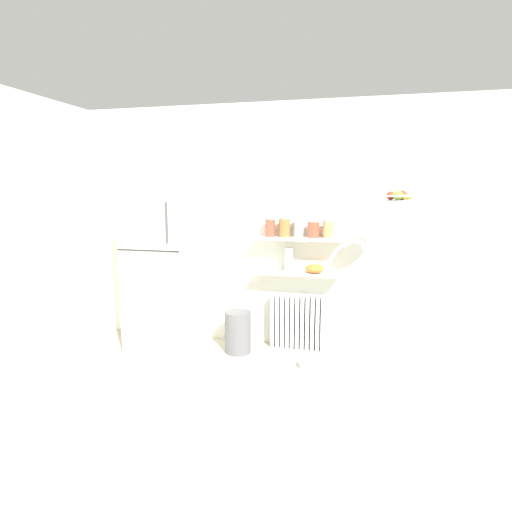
# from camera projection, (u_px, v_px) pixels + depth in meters

# --- Properties ---
(ground_plane) EXTENTS (7.04, 7.04, 0.00)m
(ground_plane) POSITION_uv_depth(u_px,v_px,m) (240.00, 413.00, 3.19)
(ground_plane) COLOR #B2A893
(back_wall) EXTENTS (7.04, 0.10, 2.60)m
(back_wall) POSITION_uv_depth(u_px,v_px,m) (277.00, 227.00, 4.47)
(back_wall) COLOR silver
(back_wall) RESTS_ON ground_plane
(refrigerator) EXTENTS (0.69, 0.70, 1.77)m
(refrigerator) POSITION_uv_depth(u_px,v_px,m) (164.00, 266.00, 4.44)
(refrigerator) COLOR silver
(refrigerator) RESTS_ON ground_plane
(radiator) EXTENTS (0.58, 0.12, 0.59)m
(radiator) POSITION_uv_depth(u_px,v_px,m) (298.00, 322.00, 4.45)
(radiator) COLOR white
(radiator) RESTS_ON ground_plane
(wall_shelf_lower) EXTENTS (0.89, 0.22, 0.02)m
(wall_shelf_lower) POSITION_uv_depth(u_px,v_px,m) (298.00, 273.00, 4.34)
(wall_shelf_lower) COLOR white
(wall_shelf_upper) EXTENTS (0.89, 0.22, 0.02)m
(wall_shelf_upper) POSITION_uv_depth(u_px,v_px,m) (299.00, 239.00, 4.28)
(wall_shelf_upper) COLOR white
(storage_jar_0) EXTENTS (0.11, 0.11, 0.20)m
(storage_jar_0) POSITION_uv_depth(u_px,v_px,m) (270.00, 227.00, 4.33)
(storage_jar_0) COLOR #C64C38
(storage_jar_0) RESTS_ON wall_shelf_upper
(storage_jar_1) EXTENTS (0.11, 0.11, 0.21)m
(storage_jar_1) POSITION_uv_depth(u_px,v_px,m) (284.00, 227.00, 4.29)
(storage_jar_1) COLOR olive
(storage_jar_1) RESTS_ON wall_shelf_upper
(storage_jar_2) EXTENTS (0.09, 0.09, 0.22)m
(storage_jar_2) POSITION_uv_depth(u_px,v_px,m) (299.00, 227.00, 4.26)
(storage_jar_2) COLOR silver
(storage_jar_2) RESTS_ON wall_shelf_upper
(storage_jar_3) EXTENTS (0.12, 0.12, 0.18)m
(storage_jar_3) POSITION_uv_depth(u_px,v_px,m) (314.00, 229.00, 4.23)
(storage_jar_3) COLOR #C64C38
(storage_jar_3) RESTS_ON wall_shelf_upper
(storage_jar_4) EXTENTS (0.12, 0.12, 0.18)m
(storage_jar_4) POSITION_uv_depth(u_px,v_px,m) (328.00, 229.00, 4.19)
(storage_jar_4) COLOR tan
(storage_jar_4) RESTS_ON wall_shelf_upper
(vase) EXTENTS (0.09, 0.09, 0.25)m
(vase) POSITION_uv_depth(u_px,v_px,m) (289.00, 260.00, 4.34)
(vase) COLOR #B2ADA8
(vase) RESTS_ON wall_shelf_lower
(shelf_bowl) EXTENTS (0.20, 0.20, 0.09)m
(shelf_bowl) POSITION_uv_depth(u_px,v_px,m) (315.00, 269.00, 4.29)
(shelf_bowl) COLOR orange
(shelf_bowl) RESTS_ON wall_shelf_lower
(trash_bin) EXTENTS (0.28, 0.28, 0.44)m
(trash_bin) POSITION_uv_depth(u_px,v_px,m) (238.00, 332.00, 4.36)
(trash_bin) COLOR slate
(trash_bin) RESTS_ON ground_plane
(pet_food_bowl) EXTENTS (0.22, 0.22, 0.05)m
(pet_food_bowl) POSITION_uv_depth(u_px,v_px,m) (310.00, 365.00, 4.01)
(pet_food_bowl) COLOR #B7B7BC
(pet_food_bowl) RESTS_ON ground_plane
(hanging_fruit_basket) EXTENTS (0.32, 0.32, 0.09)m
(hanging_fruit_basket) POSITION_uv_depth(u_px,v_px,m) (398.00, 196.00, 3.56)
(hanging_fruit_basket) COLOR #B2B2B7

